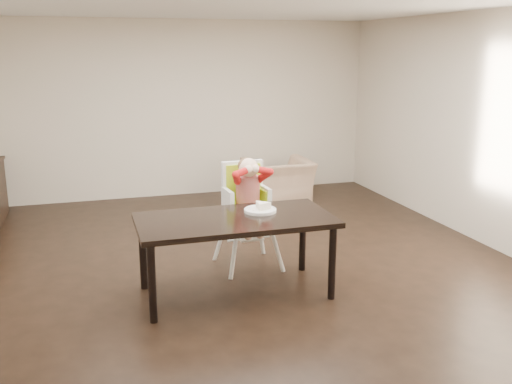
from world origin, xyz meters
TOP-DOWN VIEW (x-y plane):
  - ground at (0.00, 0.00)m, footprint 7.00×7.00m
  - room_walls at (0.00, 0.00)m, footprint 6.02×7.02m
  - dining_table at (-0.19, -0.44)m, footprint 1.80×0.90m
  - high_chair at (0.12, 0.23)m, footprint 0.52×0.52m
  - plate at (0.09, -0.32)m, footprint 0.32×0.32m
  - armchair at (1.32, 2.71)m, footprint 0.97×0.64m

SIDE VIEW (x-z plane):
  - ground at x=0.00m, z-range 0.00..0.00m
  - armchair at x=1.32m, z-range 0.00..0.84m
  - dining_table at x=-0.19m, z-range 0.30..1.05m
  - plate at x=0.09m, z-range 0.74..0.82m
  - high_chair at x=0.12m, z-range 0.24..1.42m
  - room_walls at x=0.00m, z-range 0.50..3.21m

